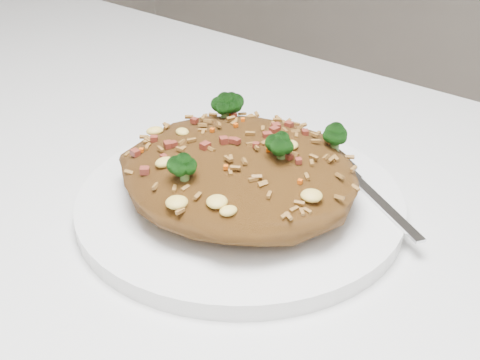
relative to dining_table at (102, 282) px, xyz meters
The scene contains 4 objects.
dining_table is the anchor object (origin of this frame).
plate 0.16m from the dining_table, 31.21° to the left, with size 0.27×0.27×0.01m, color white.
fried_rice 0.19m from the dining_table, 31.47° to the left, with size 0.20×0.18×0.07m.
fork 0.26m from the dining_table, 35.42° to the left, with size 0.15×0.09×0.00m.
Camera 1 is at (0.40, -0.29, 1.05)m, focal length 50.00 mm.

